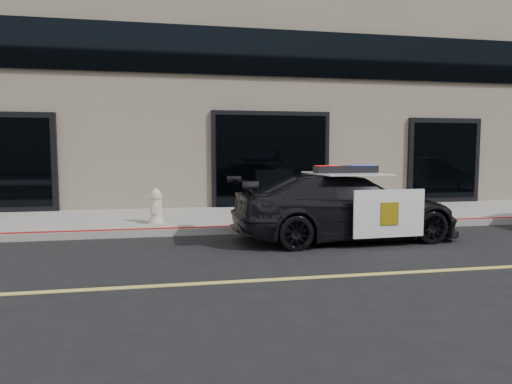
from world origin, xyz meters
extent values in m
plane|color=black|center=(0.00, 0.00, 0.00)|extent=(120.00, 120.00, 0.00)
cube|color=gray|center=(0.00, 5.25, 0.07)|extent=(60.00, 3.50, 0.15)
cube|color=#756856|center=(0.00, 10.50, 6.00)|extent=(60.00, 7.00, 12.00)
imported|color=black|center=(-0.52, 2.51, 0.65)|extent=(2.20, 4.62, 1.30)
cube|color=white|center=(-0.04, 1.60, 0.63)|extent=(1.38, 0.09, 0.86)
cube|color=white|center=(-0.12, 3.46, 0.63)|extent=(1.38, 0.09, 0.86)
cube|color=white|center=(-0.52, 2.51, 1.31)|extent=(1.36, 1.61, 0.02)
cube|color=gold|center=(-0.04, 1.57, 0.63)|extent=(0.35, 0.03, 0.41)
cube|color=black|center=(-0.52, 2.51, 1.38)|extent=(1.26, 0.38, 0.15)
cube|color=red|center=(-0.89, 2.49, 1.39)|extent=(0.44, 0.30, 0.14)
cube|color=#0C19CC|center=(-0.14, 2.53, 1.39)|extent=(0.44, 0.30, 0.14)
cylinder|color=beige|center=(-4.21, 4.37, 0.19)|extent=(0.35, 0.35, 0.08)
cylinder|color=beige|center=(-4.21, 4.37, 0.47)|extent=(0.25, 0.25, 0.49)
cylinder|color=beige|center=(-4.21, 4.37, 0.74)|extent=(0.30, 0.30, 0.06)
sphere|color=beige|center=(-4.21, 4.37, 0.79)|extent=(0.22, 0.22, 0.22)
cylinder|color=beige|center=(-4.21, 4.37, 0.89)|extent=(0.07, 0.07, 0.07)
cylinder|color=beige|center=(-4.21, 4.53, 0.54)|extent=(0.13, 0.12, 0.13)
cylinder|color=beige|center=(-4.21, 4.20, 0.54)|extent=(0.13, 0.12, 0.13)
cylinder|color=beige|center=(-4.21, 4.17, 0.47)|extent=(0.17, 0.14, 0.17)
camera|label=1|loc=(-3.91, -5.90, 1.75)|focal=32.00mm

